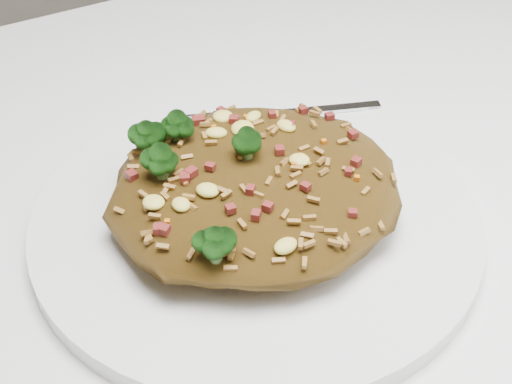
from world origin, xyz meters
TOP-DOWN VIEW (x-y plane):
  - dining_table at (0.00, 0.00)m, footprint 1.20×0.80m
  - plate at (0.07, 0.02)m, footprint 0.29×0.29m
  - fried_rice at (0.07, 0.02)m, footprint 0.19×0.17m
  - fork at (0.15, 0.11)m, footprint 0.16×0.07m

SIDE VIEW (x-z plane):
  - dining_table at x=0.00m, z-range 0.28..1.03m
  - plate at x=0.07m, z-range 0.75..0.76m
  - fork at x=0.15m, z-range 0.76..0.77m
  - fried_rice at x=0.07m, z-range 0.76..0.82m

